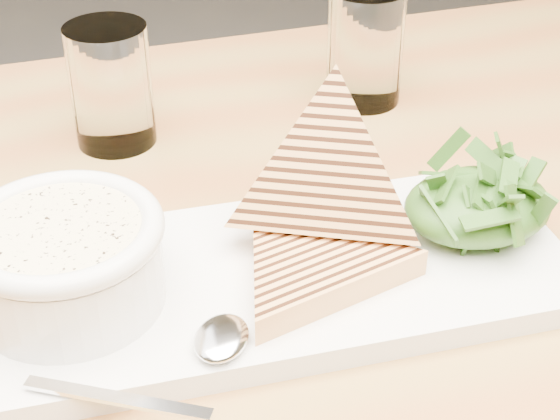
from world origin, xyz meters
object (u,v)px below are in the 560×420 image
object	(u,v)px
soup_bowl	(67,270)
glass_far	(365,46)
glass_near	(111,86)
platter	(289,276)
table_top	(347,297)

from	to	relation	value
soup_bowl	glass_far	bearing A→B (deg)	37.73
glass_near	glass_far	world-z (taller)	glass_far
platter	soup_bowl	world-z (taller)	soup_bowl
table_top	soup_bowl	xyz separation A→B (m)	(-0.19, 0.01, 0.06)
platter	glass_near	size ratio (longest dim) A/B	3.62
table_top	glass_near	xyz separation A→B (m)	(-0.12, 0.24, 0.07)
table_top	glass_near	bearing A→B (deg)	116.24
table_top	platter	distance (m)	0.05
platter	glass_far	xyz separation A→B (m)	(0.16, 0.25, 0.05)
soup_bowl	glass_near	bearing A→B (deg)	73.73
soup_bowl	glass_near	distance (m)	0.24
glass_far	platter	bearing A→B (deg)	-123.04
glass_near	soup_bowl	bearing A→B (deg)	-106.27
soup_bowl	glass_near	size ratio (longest dim) A/B	1.13
platter	glass_near	xyz separation A→B (m)	(-0.08, 0.24, 0.04)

